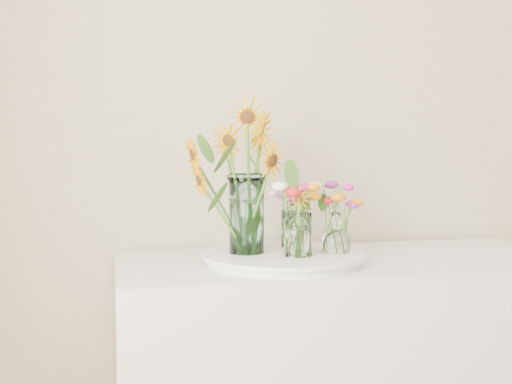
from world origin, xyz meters
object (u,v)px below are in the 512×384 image
(tray, at_px, (283,259))
(small_vase_a, at_px, (298,235))
(small_vase_b, at_px, (336,234))
(mason_jar, at_px, (247,214))
(small_vase_c, at_px, (292,229))

(tray, distance_m, small_vase_a, 0.10)
(tray, bearing_deg, small_vase_b, -12.24)
(small_vase_b, bearing_deg, mason_jar, 167.43)
(small_vase_a, distance_m, small_vase_b, 0.13)
(small_vase_a, height_order, small_vase_c, small_vase_a)
(small_vase_a, height_order, small_vase_b, small_vase_a)
(tray, distance_m, small_vase_c, 0.14)
(small_vase_a, bearing_deg, tray, 113.77)
(mason_jar, distance_m, small_vase_a, 0.17)
(mason_jar, xyz_separation_m, small_vase_c, (0.16, 0.08, -0.06))
(tray, relative_size, small_vase_a, 3.50)
(small_vase_a, bearing_deg, mason_jar, 147.15)
(mason_jar, relative_size, small_vase_b, 1.92)
(tray, xyz_separation_m, small_vase_c, (0.06, 0.11, 0.07))
(small_vase_a, xyz_separation_m, small_vase_b, (0.13, 0.03, -0.00))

